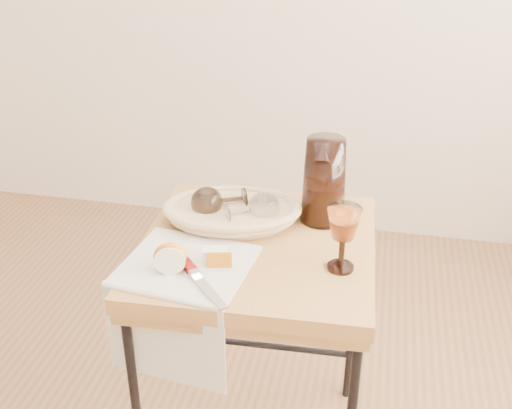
% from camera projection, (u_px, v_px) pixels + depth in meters
% --- Properties ---
extents(side_table, '(0.62, 0.62, 0.76)m').
position_uv_depth(side_table, '(257.00, 355.00, 1.76)').
color(side_table, brown).
rests_on(side_table, floor).
extents(tea_towel, '(0.33, 0.30, 0.01)m').
position_uv_depth(tea_towel, '(187.00, 265.00, 1.49)').
color(tea_towel, white).
rests_on(tea_towel, side_table).
extents(bread_basket, '(0.37, 0.29, 0.05)m').
position_uv_depth(bread_basket, '(232.00, 214.00, 1.67)').
color(bread_basket, '#A47E5A').
rests_on(bread_basket, side_table).
extents(goblet_lying_a, '(0.17, 0.14, 0.09)m').
position_uv_depth(goblet_lying_a, '(223.00, 200.00, 1.67)').
color(goblet_lying_a, '#433225').
rests_on(goblet_lying_a, bread_basket).
extents(goblet_lying_b, '(0.16, 0.14, 0.08)m').
position_uv_depth(goblet_lying_b, '(248.00, 210.00, 1.63)').
color(goblet_lying_b, white).
rests_on(goblet_lying_b, bread_basket).
extents(pitcher, '(0.18, 0.25, 0.28)m').
position_uv_depth(pitcher, '(324.00, 180.00, 1.64)').
color(pitcher, black).
rests_on(pitcher, side_table).
extents(wine_goblet, '(0.11, 0.11, 0.17)m').
position_uv_depth(wine_goblet, '(343.00, 239.00, 1.44)').
color(wine_goblet, white).
rests_on(wine_goblet, side_table).
extents(apple_half, '(0.09, 0.06, 0.07)m').
position_uv_depth(apple_half, '(170.00, 256.00, 1.45)').
color(apple_half, red).
rests_on(apple_half, tea_towel).
extents(apple_wedge, '(0.07, 0.04, 0.04)m').
position_uv_depth(apple_wedge, '(215.00, 256.00, 1.48)').
color(apple_wedge, white).
rests_on(apple_wedge, tea_towel).
extents(table_knife, '(0.19, 0.20, 0.02)m').
position_uv_depth(table_knife, '(197.00, 275.00, 1.43)').
color(table_knife, silver).
rests_on(table_knife, tea_towel).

